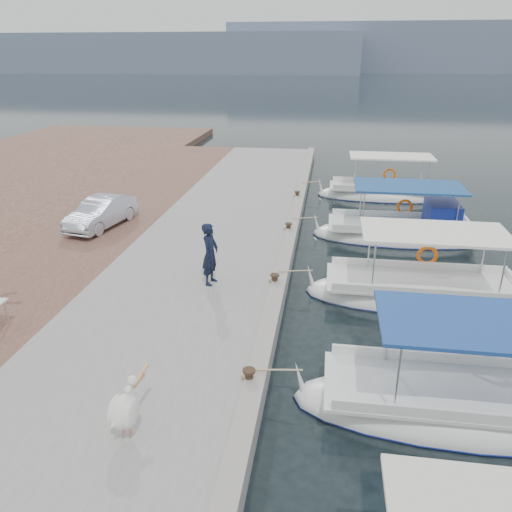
{
  "coord_description": "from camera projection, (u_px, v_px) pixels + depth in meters",
  "views": [
    {
      "loc": [
        1.09,
        -12.31,
        7.08
      ],
      "look_at": [
        -1.0,
        1.98,
        1.2
      ],
      "focal_mm": 35.0,
      "sensor_mm": 36.0,
      "label": 1
    }
  ],
  "objects": [
    {
      "name": "fishing_caique_e",
      "position": [
        384.0,
        195.0,
        26.33
      ],
      "size": [
        7.01,
        2.32,
        2.83
      ],
      "color": "silver",
      "rests_on": "ground"
    },
    {
      "name": "fishing_caique_b",
      "position": [
        467.0,
        409.0,
        10.52
      ],
      "size": [
        7.34,
        2.48,
        2.83
      ],
      "color": "silver",
      "rests_on": "ground"
    },
    {
      "name": "cobblestone_strip",
      "position": [
        92.0,
        240.0,
        19.66
      ],
      "size": [
        4.0,
        40.0,
        0.5
      ],
      "primitive_type": "cube",
      "color": "brown",
      "rests_on": "ground"
    },
    {
      "name": "mooring_bollards",
      "position": [
        275.0,
        278.0,
        15.26
      ],
      "size": [
        0.28,
        20.28,
        0.33
      ],
      "color": "black",
      "rests_on": "concrete_quay"
    },
    {
      "name": "parked_car",
      "position": [
        101.0,
        213.0,
        20.2
      ],
      "size": [
        1.92,
        3.79,
        1.19
      ],
      "primitive_type": "imported",
      "rotation": [
        0.0,
        0.0,
        -0.19
      ],
      "color": "silver",
      "rests_on": "cobblestone_strip"
    },
    {
      "name": "ground",
      "position": [
        281.0,
        323.0,
        14.1
      ],
      "size": [
        400.0,
        400.0,
        0.0
      ],
      "primitive_type": "plane",
      "color": "black",
      "rests_on": "ground"
    },
    {
      "name": "fisherman",
      "position": [
        210.0,
        254.0,
        15.04
      ],
      "size": [
        0.57,
        0.77,
        1.93
      ],
      "primitive_type": "imported",
      "rotation": [
        0.0,
        0.0,
        1.41
      ],
      "color": "black",
      "rests_on": "concrete_quay"
    },
    {
      "name": "concrete_quay",
      "position": [
        216.0,
        247.0,
        18.99
      ],
      "size": [
        6.0,
        40.0,
        0.5
      ],
      "primitive_type": "cube",
      "color": "gray",
      "rests_on": "ground"
    },
    {
      "name": "fishing_caique_d",
      "position": [
        402.0,
        234.0,
        20.5
      ],
      "size": [
        7.06,
        2.62,
        2.83
      ],
      "color": "silver",
      "rests_on": "ground"
    },
    {
      "name": "pelican",
      "position": [
        125.0,
        409.0,
        9.15
      ],
      "size": [
        0.56,
        1.33,
        1.03
      ],
      "color": "tan",
      "rests_on": "concrete_quay"
    },
    {
      "name": "distant_hills",
      "position": [
        410.0,
        52.0,
        191.9
      ],
      "size": [
        330.0,
        60.0,
        18.0
      ],
      "color": "slate",
      "rests_on": "ground"
    },
    {
      "name": "quay_curb",
      "position": [
        289.0,
        243.0,
        18.5
      ],
      "size": [
        0.44,
        40.0,
        0.12
      ],
      "primitive_type": "cube",
      "color": "gray",
      "rests_on": "concrete_quay"
    },
    {
      "name": "fishing_caique_c",
      "position": [
        420.0,
        295.0,
        15.46
      ],
      "size": [
        7.09,
        2.51,
        2.83
      ],
      "color": "silver",
      "rests_on": "ground"
    }
  ]
}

